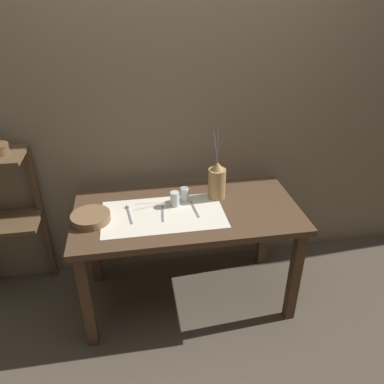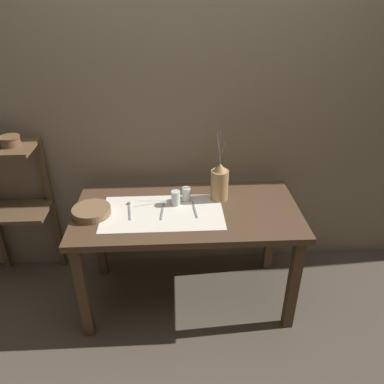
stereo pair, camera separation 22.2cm
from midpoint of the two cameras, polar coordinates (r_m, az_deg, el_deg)
ground_plane at (r=2.73m, az=-3.07°, el=-15.63°), size 12.00×12.00×0.00m
stone_wall_back at (r=2.50m, az=-5.10°, el=12.25°), size 7.00×0.06×2.40m
wooden_table at (r=2.33m, az=-3.48°, el=-4.72°), size 1.37×0.69×0.72m
linen_cloth at (r=2.25m, az=-7.22°, el=-3.49°), size 0.73×0.41×0.00m
pitcher_with_flowers at (r=2.35m, az=1.12°, el=1.55°), size 0.11×0.11×0.46m
wooden_bowl at (r=2.27m, az=-17.92°, el=-3.83°), size 0.23×0.23×0.05m
glass_tumbler_near at (r=2.30m, az=-5.41°, el=-1.14°), size 0.06×0.06×0.09m
glass_tumbler_far at (r=2.35m, az=-3.89°, el=-0.46°), size 0.05×0.05×0.09m
spoon_outer at (r=2.31m, az=-12.42°, el=-2.83°), size 0.04×0.20×0.02m
fork_inner at (r=2.25m, az=-7.28°, el=-3.28°), size 0.03×0.19×0.00m
fork_outer at (r=2.27m, az=-2.36°, el=-2.71°), size 0.03×0.19×0.00m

